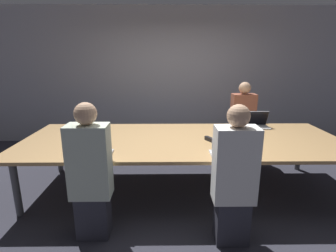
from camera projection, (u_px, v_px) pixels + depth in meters
name	position (u px, v px, depth m)	size (l,w,h in m)	color
ground_plane	(182.00, 188.00, 3.72)	(24.00, 24.00, 0.00)	#2D2D38
curtain_wall	(176.00, 77.00, 5.51)	(12.00, 0.06, 2.80)	#9999A3
conference_table	(183.00, 142.00, 3.54)	(4.26, 1.61, 0.74)	tan
laptop_near_midright	(226.00, 150.00, 2.89)	(0.34, 0.22, 0.23)	silver
person_near_midright	(234.00, 179.00, 2.50)	(0.40, 0.24, 1.40)	#2D2D38
bottle_near_midright	(244.00, 144.00, 3.03)	(0.06, 0.06, 0.21)	black
laptop_far_right	(258.00, 123.00, 4.08)	(0.32, 0.26, 0.25)	#B7B7BC
person_far_right	(242.00, 123.00, 4.62)	(0.40, 0.24, 1.39)	#2D2D38
laptop_near_left	(96.00, 150.00, 2.88)	(0.33, 0.27, 0.28)	#B7B7BC
person_near_left	(90.00, 174.00, 2.58)	(0.40, 0.24, 1.40)	#2D2D38
cup_near_left	(74.00, 149.00, 2.98)	(0.08, 0.08, 0.09)	white
bottle_near_left	(78.00, 141.00, 3.05)	(0.07, 0.07, 0.27)	black
stapler	(209.00, 139.00, 3.42)	(0.11, 0.15, 0.05)	black
notebook	(234.00, 141.00, 3.41)	(0.21, 0.18, 0.02)	silver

